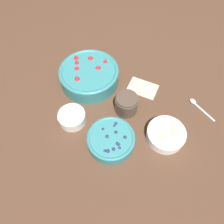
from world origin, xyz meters
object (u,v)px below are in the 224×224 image
object	(u,v)px
bowl_bananas	(166,134)
jar_chocolate	(126,104)
bowl_blueberries	(111,140)
bowl_cream	(72,117)
bowl_strawberries	(89,74)

from	to	relation	value
bowl_bananas	jar_chocolate	world-z (taller)	jar_chocolate
bowl_blueberries	jar_chocolate	bearing A→B (deg)	98.39
bowl_bananas	bowl_cream	distance (m)	0.38
bowl_strawberries	bowl_cream	size ratio (longest dim) A/B	2.38
bowl_cream	jar_chocolate	world-z (taller)	jar_chocolate
bowl_blueberries	jar_chocolate	xyz separation A→B (m)	(-0.02, 0.17, 0.01)
jar_chocolate	bowl_cream	bearing A→B (deg)	-135.29
bowl_strawberries	bowl_cream	bearing A→B (deg)	-74.82
bowl_blueberries	jar_chocolate	size ratio (longest dim) A/B	1.90
bowl_cream	bowl_strawberries	bearing A→B (deg)	105.18
bowl_cream	bowl_blueberries	bearing A→B (deg)	-1.51
bowl_strawberries	jar_chocolate	size ratio (longest dim) A/B	2.77
bowl_blueberries	jar_chocolate	distance (m)	0.17
bowl_blueberries	bowl_strawberries	bearing A→B (deg)	138.39
bowl_bananas	bowl_strawberries	bearing A→B (deg)	168.14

